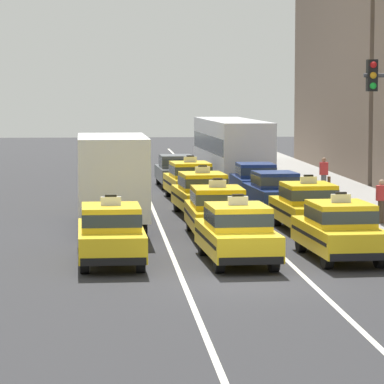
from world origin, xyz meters
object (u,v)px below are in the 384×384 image
taxi_center_second (217,211)px  taxi_center_third (202,193)px  taxi_left_nearest (111,233)px  taxi_right_second (307,206)px  bus_right_fifth (231,147)px  taxi_center_fourth (190,180)px  sedan_right_third (275,190)px  pedestrian_by_storefront (324,176)px  sedan_right_fourth (255,180)px  box_truck_left_second (112,178)px  pedestrian_near_crosswalk (381,201)px  taxi_center_nearest (237,232)px  taxi_left_third (113,185)px  sedan_center_fifth (176,170)px  taxi_right_nearest (339,229)px

taxi_center_second → taxi_center_third: same height
taxi_left_nearest → taxi_right_second: same height
taxi_right_second → bus_right_fifth: bearing=90.8°
taxi_center_second → taxi_center_third: bearing=89.6°
taxi_left_nearest → taxi_center_fourth: size_ratio=0.98×
sedan_right_third → pedestrian_by_storefront: 6.26m
taxi_left_nearest → sedan_right_fourth: 18.47m
box_truck_left_second → taxi_center_third: bearing=45.9°
taxi_left_nearest → taxi_right_second: size_ratio=0.99×
box_truck_left_second → taxi_center_third: size_ratio=1.50×
sedan_right_third → pedestrian_near_crosswalk: 5.92m
box_truck_left_second → taxi_center_second: (3.42, -2.36, -0.90)m
taxi_center_second → bus_right_fifth: 21.19m
box_truck_left_second → taxi_center_nearest: size_ratio=1.51×
taxi_left_third → pedestrian_by_storefront: taxi_left_third is taller
pedestrian_by_storefront → taxi_left_third: bearing=-162.1°
sedan_center_fifth → taxi_center_fourth: bearing=-88.3°
taxi_left_nearest → taxi_center_second: same height
taxi_center_second → taxi_center_nearest: bearing=-90.0°
taxi_left_third → taxi_right_nearest: same height
taxi_right_second → taxi_center_second: bearing=-160.0°
sedan_center_fifth → taxi_right_nearest: size_ratio=0.94×
taxi_center_second → taxi_center_fourth: 11.94m
pedestrian_by_storefront → taxi_right_nearest: bearing=-100.1°
taxi_right_second → pedestrian_near_crosswalk: 2.95m
taxi_center_third → taxi_right_nearest: size_ratio=1.00×
taxi_center_third → taxi_right_second: (3.18, -4.76, 0.00)m
taxi_center_third → sedan_right_third: size_ratio=1.06×
sedan_right_third → pedestrian_near_crosswalk: (2.98, -5.12, 0.08)m
taxi_left_nearest → pedestrian_by_storefront: 20.28m
taxi_center_second → taxi_center_third: (0.05, 5.94, 0.00)m
taxi_center_fourth → pedestrian_by_storefront: bearing=6.7°
taxi_left_nearest → taxi_center_nearest: same height
taxi_center_third → taxi_right_nearest: same height
sedan_right_third → sedan_right_fourth: size_ratio=1.02×
taxi_center_second → sedan_center_fifth: bearing=90.4°
taxi_center_fourth → pedestrian_by_storefront: 6.12m
taxi_right_nearest → sedan_right_fourth: size_ratio=1.07×
taxi_left_nearest → pedestrian_by_storefront: (9.65, 17.84, 0.09)m
box_truck_left_second → taxi_right_second: (6.64, -1.18, -0.90)m
box_truck_left_second → sedan_right_fourth: 11.70m
taxi_center_fourth → pedestrian_by_storefront: size_ratio=2.87×
taxi_left_third → sedan_center_fifth: 9.15m
taxi_center_nearest → taxi_center_fourth: size_ratio=0.99×
taxi_center_fourth → pedestrian_near_crosswalk: (5.97, -9.85, 0.05)m
taxi_center_second → taxi_center_fourth: (0.06, 11.94, 0.00)m
taxi_left_third → pedestrian_by_storefront: size_ratio=2.83×
taxi_center_nearest → sedan_right_fourth: taxi_center_nearest is taller
taxi_right_nearest → sedan_right_third: bearing=89.7°
taxi_center_second → taxi_right_second: bearing=20.0°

